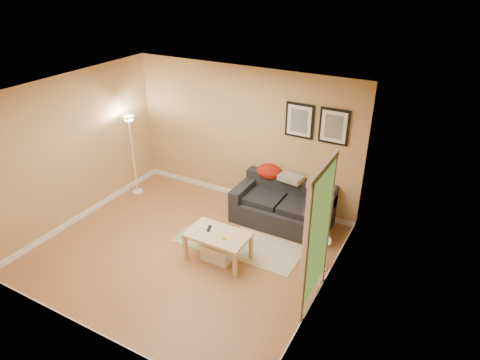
{
  "coord_description": "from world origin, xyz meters",
  "views": [
    {
      "loc": [
        3.45,
        -4.44,
        4.2
      ],
      "look_at": [
        0.55,
        0.85,
        1.05
      ],
      "focal_mm": 31.59,
      "sensor_mm": 36.0,
      "label": 1
    }
  ],
  "objects_px": {
    "sofa": "(282,204)",
    "floor_lamp": "(133,157)",
    "book_stack": "(319,237)",
    "coffee_table": "(218,246)",
    "storage_bin": "(218,251)",
    "side_table": "(318,254)"
  },
  "relations": [
    {
      "from": "sofa",
      "to": "floor_lamp",
      "type": "bearing_deg",
      "value": -172.98
    },
    {
      "from": "sofa",
      "to": "floor_lamp",
      "type": "distance_m",
      "value": 3.08
    },
    {
      "from": "sofa",
      "to": "coffee_table",
      "type": "bearing_deg",
      "value": -107.32
    },
    {
      "from": "sofa",
      "to": "coffee_table",
      "type": "height_order",
      "value": "sofa"
    },
    {
      "from": "book_stack",
      "to": "floor_lamp",
      "type": "relative_size",
      "value": 0.15
    },
    {
      "from": "storage_bin",
      "to": "floor_lamp",
      "type": "height_order",
      "value": "floor_lamp"
    },
    {
      "from": "coffee_table",
      "to": "book_stack",
      "type": "distance_m",
      "value": 1.56
    },
    {
      "from": "floor_lamp",
      "to": "coffee_table",
      "type": "bearing_deg",
      "value": -22.56
    },
    {
      "from": "coffee_table",
      "to": "floor_lamp",
      "type": "bearing_deg",
      "value": 158.51
    },
    {
      "from": "coffee_table",
      "to": "book_stack",
      "type": "relative_size",
      "value": 4.01
    },
    {
      "from": "book_stack",
      "to": "floor_lamp",
      "type": "xyz_separation_m",
      "value": [
        -4.01,
        0.53,
        0.21
      ]
    },
    {
      "from": "coffee_table",
      "to": "floor_lamp",
      "type": "xyz_separation_m",
      "value": [
        -2.58,
        1.07,
        0.53
      ]
    },
    {
      "from": "storage_bin",
      "to": "side_table",
      "type": "relative_size",
      "value": 0.9
    },
    {
      "from": "book_stack",
      "to": "storage_bin",
      "type": "bearing_deg",
      "value": -150.32
    },
    {
      "from": "sofa",
      "to": "book_stack",
      "type": "distance_m",
      "value": 1.34
    },
    {
      "from": "sofa",
      "to": "book_stack",
      "type": "height_order",
      "value": "sofa"
    },
    {
      "from": "side_table",
      "to": "book_stack",
      "type": "relative_size",
      "value": 2.18
    },
    {
      "from": "coffee_table",
      "to": "book_stack",
      "type": "bearing_deg",
      "value": 22.01
    },
    {
      "from": "sofa",
      "to": "side_table",
      "type": "bearing_deg",
      "value": -42.24
    },
    {
      "from": "coffee_table",
      "to": "storage_bin",
      "type": "distance_m",
      "value": 0.09
    },
    {
      "from": "sofa",
      "to": "coffee_table",
      "type": "xyz_separation_m",
      "value": [
        -0.45,
        -1.45,
        -0.14
      ]
    },
    {
      "from": "sofa",
      "to": "coffee_table",
      "type": "distance_m",
      "value": 1.52
    }
  ]
}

